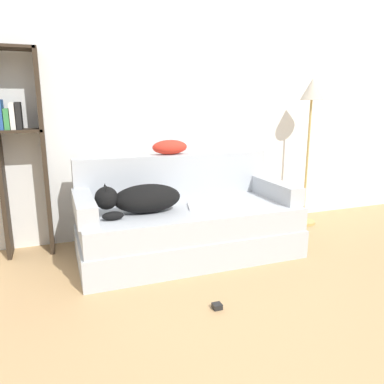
{
  "coord_description": "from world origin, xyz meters",
  "views": [
    {
      "loc": [
        -1.04,
        -1.13,
        1.33
      ],
      "look_at": [
        0.04,
        1.75,
        0.6
      ],
      "focal_mm": 35.0,
      "sensor_mm": 36.0,
      "label": 1
    }
  ],
  "objects_px": {
    "bookshelf": "(20,143)",
    "floor_lamp": "(311,109)",
    "laptop": "(207,206)",
    "throw_pillow": "(169,147)",
    "couch": "(188,231)",
    "dog": "(140,199)",
    "power_adapter": "(217,306)"
  },
  "relations": [
    {
      "from": "bookshelf",
      "to": "floor_lamp",
      "type": "xyz_separation_m",
      "value": [
        2.87,
        -0.15,
        0.27
      ]
    },
    {
      "from": "laptop",
      "to": "throw_pillow",
      "type": "xyz_separation_m",
      "value": [
        -0.19,
        0.48,
        0.47
      ]
    },
    {
      "from": "couch",
      "to": "floor_lamp",
      "type": "relative_size",
      "value": 1.21
    },
    {
      "from": "laptop",
      "to": "bookshelf",
      "type": "xyz_separation_m",
      "value": [
        -1.48,
        0.62,
        0.54
      ]
    },
    {
      "from": "dog",
      "to": "bookshelf",
      "type": "bearing_deg",
      "value": 146.38
    },
    {
      "from": "dog",
      "to": "bookshelf",
      "type": "distance_m",
      "value": 1.16
    },
    {
      "from": "throw_pillow",
      "to": "power_adapter",
      "type": "distance_m",
      "value": 1.62
    },
    {
      "from": "bookshelf",
      "to": "floor_lamp",
      "type": "distance_m",
      "value": 2.88
    },
    {
      "from": "laptop",
      "to": "power_adapter",
      "type": "xyz_separation_m",
      "value": [
        -0.29,
        -0.86,
        -0.44
      ]
    },
    {
      "from": "dog",
      "to": "floor_lamp",
      "type": "relative_size",
      "value": 0.45
    },
    {
      "from": "couch",
      "to": "bookshelf",
      "type": "relative_size",
      "value": 1.07
    },
    {
      "from": "floor_lamp",
      "to": "laptop",
      "type": "bearing_deg",
      "value": -161.06
    },
    {
      "from": "dog",
      "to": "floor_lamp",
      "type": "height_order",
      "value": "floor_lamp"
    },
    {
      "from": "bookshelf",
      "to": "power_adapter",
      "type": "distance_m",
      "value": 2.14
    },
    {
      "from": "couch",
      "to": "floor_lamp",
      "type": "xyz_separation_m",
      "value": [
        1.53,
        0.39,
        1.04
      ]
    },
    {
      "from": "dog",
      "to": "throw_pillow",
      "type": "height_order",
      "value": "throw_pillow"
    },
    {
      "from": "bookshelf",
      "to": "power_adapter",
      "type": "xyz_separation_m",
      "value": [
        1.2,
        -1.48,
        -0.98
      ]
    },
    {
      "from": "bookshelf",
      "to": "floor_lamp",
      "type": "bearing_deg",
      "value": -2.9
    },
    {
      "from": "power_adapter",
      "to": "floor_lamp",
      "type": "bearing_deg",
      "value": 38.6
    },
    {
      "from": "laptop",
      "to": "power_adapter",
      "type": "relative_size",
      "value": 6.29
    },
    {
      "from": "throw_pillow",
      "to": "power_adapter",
      "type": "relative_size",
      "value": 5.65
    },
    {
      "from": "laptop",
      "to": "couch",
      "type": "bearing_deg",
      "value": 166.46
    },
    {
      "from": "laptop",
      "to": "bookshelf",
      "type": "relative_size",
      "value": 0.21
    },
    {
      "from": "dog",
      "to": "floor_lamp",
      "type": "bearing_deg",
      "value": 12.93
    },
    {
      "from": "bookshelf",
      "to": "floor_lamp",
      "type": "relative_size",
      "value": 1.12
    },
    {
      "from": "couch",
      "to": "floor_lamp",
      "type": "distance_m",
      "value": 1.9
    },
    {
      "from": "couch",
      "to": "laptop",
      "type": "xyz_separation_m",
      "value": [
        0.15,
        -0.08,
        0.24
      ]
    },
    {
      "from": "dog",
      "to": "throw_pillow",
      "type": "bearing_deg",
      "value": 49.34
    },
    {
      "from": "floor_lamp",
      "to": "dog",
      "type": "bearing_deg",
      "value": -167.07
    },
    {
      "from": "laptop",
      "to": "dog",
      "type": "bearing_deg",
      "value": -167.35
    },
    {
      "from": "dog",
      "to": "couch",
      "type": "bearing_deg",
      "value": 7.51
    },
    {
      "from": "laptop",
      "to": "power_adapter",
      "type": "height_order",
      "value": "laptop"
    }
  ]
}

